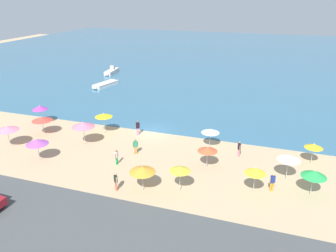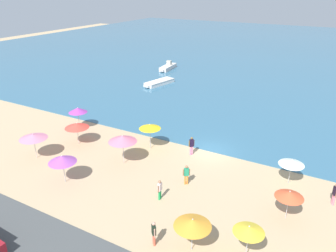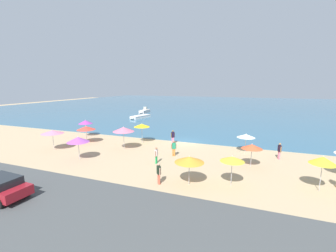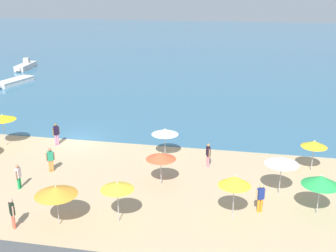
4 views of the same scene
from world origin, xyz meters
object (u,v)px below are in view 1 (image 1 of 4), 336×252
object	(u,v)px
beach_umbrella_0	(83,124)
bather_5	(135,146)
beach_umbrella_10	(314,174)
beach_umbrella_13	(314,146)
beach_umbrella_1	(208,149)
beach_umbrella_2	(255,171)
beach_umbrella_4	(40,108)
bather_1	(116,156)
beach_umbrella_3	(210,131)
bather_3	(116,181)
skiff_nearshore	(105,84)
beach_umbrella_9	(289,158)
bather_0	(272,181)
beach_umbrella_11	(142,170)
beach_umbrella_8	(180,169)
beach_umbrella_5	(42,119)
bather_2	(138,127)
beach_umbrella_6	(104,115)
beach_umbrella_12	(37,142)
beach_umbrella_7	(7,129)
skiff_offshore	(112,71)
bather_4	(239,148)

from	to	relation	value
beach_umbrella_0	bather_5	xyz separation A→B (m)	(6.25, -0.28, -1.45)
beach_umbrella_10	beach_umbrella_13	xyz separation A→B (m)	(0.40, 5.81, -0.10)
beach_umbrella_1	beach_umbrella_2	xyz separation A→B (m)	(4.66, -3.32, 0.34)
beach_umbrella_4	bather_1	world-z (taller)	beach_umbrella_4
beach_umbrella_1	beach_umbrella_10	world-z (taller)	beach_umbrella_10
beach_umbrella_3	beach_umbrella_2	bearing A→B (deg)	-55.83
bather_3	skiff_nearshore	bearing A→B (deg)	120.07
beach_umbrella_9	bather_0	xyz separation A→B (m)	(-1.17, -2.33, -1.24)
bather_0	beach_umbrella_9	bearing A→B (deg)	63.35
beach_umbrella_11	bather_1	distance (m)	5.49
beach_umbrella_1	beach_umbrella_8	world-z (taller)	beach_umbrella_8
beach_umbrella_0	bather_0	size ratio (longest dim) A/B	1.60
beach_umbrella_1	beach_umbrella_5	distance (m)	20.18
beach_umbrella_8	bather_2	xyz separation A→B (m)	(-8.10, 9.77, -1.09)
beach_umbrella_6	bather_5	xyz separation A→B (m)	(5.73, -3.85, -1.33)
beach_umbrella_4	bather_1	bearing A→B (deg)	-25.60
beach_umbrella_5	bather_1	size ratio (longest dim) A/B	1.47
beach_umbrella_4	beach_umbrella_8	distance (m)	23.26
beach_umbrella_2	skiff_nearshore	distance (m)	38.90
beach_umbrella_3	beach_umbrella_5	xyz separation A→B (m)	(-19.46, -2.82, 0.05)
bather_1	beach_umbrella_12	bearing A→B (deg)	-167.48
beach_umbrella_7	beach_umbrella_10	world-z (taller)	beach_umbrella_7
beach_umbrella_11	beach_umbrella_7	bearing A→B (deg)	169.07
beach_umbrella_1	bather_1	xyz separation A→B (m)	(-8.50, -2.26, -1.04)
beach_umbrella_0	skiff_nearshore	world-z (taller)	beach_umbrella_0
beach_umbrella_8	skiff_offshore	bearing A→B (deg)	124.80
beach_umbrella_11	bather_1	bearing A→B (deg)	141.05
bather_1	bather_3	size ratio (longest dim) A/B	0.95
beach_umbrella_0	bather_5	world-z (taller)	beach_umbrella_0
beach_umbrella_0	bather_2	world-z (taller)	beach_umbrella_0
beach_umbrella_6	bather_2	size ratio (longest dim) A/B	1.41
beach_umbrella_7	beach_umbrella_2	bearing A→B (deg)	-2.18
beach_umbrella_11	bather_2	bearing A→B (deg)	115.53
beach_umbrella_6	beach_umbrella_9	size ratio (longest dim) A/B	1.03
beach_umbrella_11	bather_1	world-z (taller)	beach_umbrella_11
beach_umbrella_3	beach_umbrella_6	size ratio (longest dim) A/B	0.85
beach_umbrella_6	skiff_nearshore	distance (m)	21.68
beach_umbrella_9	skiff_offshore	xyz separation A→B (m)	(-34.55, 32.57, -1.73)
beach_umbrella_7	skiff_nearshore	size ratio (longest dim) A/B	0.42
bather_3	bather_0	bearing A→B (deg)	18.05
beach_umbrella_1	beach_umbrella_3	distance (m)	4.54
beach_umbrella_10	skiff_offshore	distance (m)	50.22
beach_umbrella_3	skiff_offshore	world-z (taller)	beach_umbrella_3
beach_umbrella_5	beach_umbrella_10	world-z (taller)	beach_umbrella_10
bather_2	bather_3	world-z (taller)	bather_2
skiff_offshore	bather_0	bearing A→B (deg)	-46.28
beach_umbrella_4	bather_4	world-z (taller)	beach_umbrella_4
beach_umbrella_13	bather_0	distance (m)	7.23
beach_umbrella_3	bather_1	world-z (taller)	beach_umbrella_3
beach_umbrella_8	bather_5	world-z (taller)	beach_umbrella_8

